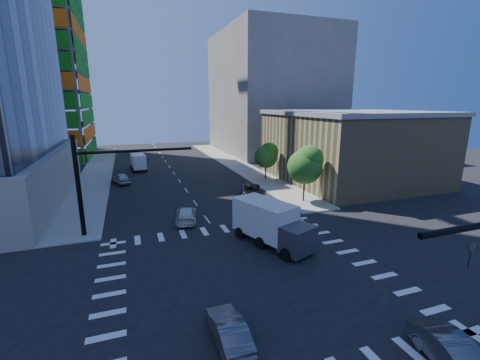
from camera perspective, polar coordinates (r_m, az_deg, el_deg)
name	(u,v)px	position (r m, az deg, el deg)	size (l,w,h in m)	color
ground	(248,277)	(23.18, 1.51, -16.90)	(160.00, 160.00, 0.00)	black
road_markings	(248,277)	(23.18, 1.51, -16.89)	(20.00, 20.00, 0.01)	silver
sidewalk_ne	(235,164)	(62.96, -0.86, 2.85)	(5.00, 60.00, 0.15)	gray
sidewalk_nw	(97,173)	(60.03, -24.11, 1.13)	(5.00, 60.00, 0.15)	gray
construction_building	(12,37)	(84.06, -35.50, 19.98)	(25.16, 34.50, 70.60)	slate
commercial_building	(350,146)	(52.25, 18.90, 5.74)	(20.50, 22.50, 10.60)	#8E7C52
bg_building_ne	(272,93)	(81.23, 5.66, 15.06)	(24.00, 30.00, 28.00)	slate
signal_mast_nw	(96,176)	(30.91, -24.20, 0.67)	(10.20, 0.40, 9.00)	black
tree_south	(306,164)	(38.76, 11.72, 2.77)	(4.16, 4.16, 6.82)	#382316
tree_north	(267,155)	(49.50, 4.83, 4.48)	(3.54, 3.52, 5.78)	#382316
car_nb_right	(455,355)	(18.97, 33.93, -24.46)	(1.59, 4.55, 1.50)	#505055
car_nb_far	(251,191)	(41.10, 2.00, -1.99)	(2.46, 5.34, 1.49)	black
car_sb_near	(186,214)	(33.22, -9.55, -6.05)	(1.99, 4.88, 1.42)	silver
car_sb_mid	(121,179)	(50.95, -20.42, 0.23)	(1.81, 4.49, 1.53)	#A0A4A8
car_sb_cross	(229,330)	(17.71, -2.05, -25.08)	(1.45, 4.17, 1.37)	#504F55
box_truck_near	(274,228)	(27.27, 6.04, -8.41)	(5.09, 7.39, 3.57)	black
box_truck_far	(138,163)	(60.44, -17.68, 2.94)	(2.80, 5.75, 2.93)	black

